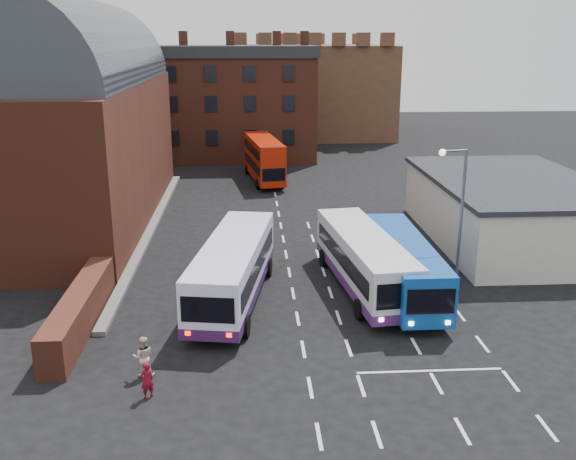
{
  "coord_description": "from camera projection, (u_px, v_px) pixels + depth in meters",
  "views": [
    {
      "loc": [
        -2.23,
        -26.02,
        13.1
      ],
      "look_at": [
        0.0,
        10.0,
        2.2
      ],
      "focal_mm": 40.0,
      "sensor_mm": 36.0,
      "label": 1
    }
  ],
  "objects": [
    {
      "name": "railway_station",
      "position": [
        62.0,
        117.0,
        45.72
      ],
      "size": [
        12.0,
        28.0,
        16.0
      ],
      "color": "#602B1E",
      "rests_on": "ground"
    },
    {
      "name": "forecourt_wall",
      "position": [
        80.0,
        310.0,
        29.83
      ],
      "size": [
        1.2,
        10.0,
        1.8
      ],
      "primitive_type": "cube",
      "color": "#602B1E",
      "rests_on": "ground"
    },
    {
      "name": "bus_white_outbound",
      "position": [
        233.0,
        266.0,
        32.72
      ],
      "size": [
        4.53,
        11.93,
        3.18
      ],
      "rotation": [
        0.0,
        0.0,
        -0.17
      ],
      "color": "white",
      "rests_on": "ground"
    },
    {
      "name": "brick_terrace",
      "position": [
        214.0,
        108.0,
        70.79
      ],
      "size": [
        22.0,
        10.0,
        11.0
      ],
      "primitive_type": "cube",
      "color": "brown",
      "rests_on": "ground"
    },
    {
      "name": "bus_blue",
      "position": [
        403.0,
        263.0,
        33.57
      ],
      "size": [
        2.75,
        10.81,
        2.95
      ],
      "rotation": [
        0.0,
        0.0,
        3.14
      ],
      "color": "#0F479F",
      "rests_on": "ground"
    },
    {
      "name": "pedestrian_beige",
      "position": [
        143.0,
        357.0,
        25.6
      ],
      "size": [
        0.88,
        0.71,
        1.71
      ],
      "primitive_type": "imported",
      "rotation": [
        0.0,
        0.0,
        3.22
      ],
      "color": "beige",
      "rests_on": "ground"
    },
    {
      "name": "bus_red_double",
      "position": [
        264.0,
        159.0,
        60.03
      ],
      "size": [
        3.7,
        10.3,
        4.03
      ],
      "rotation": [
        0.0,
        0.0,
        3.28
      ],
      "color": "#AE1C06",
      "rests_on": "ground"
    },
    {
      "name": "bus_white_inbound",
      "position": [
        364.0,
        258.0,
        34.12
      ],
      "size": [
        3.87,
        11.48,
        3.07
      ],
      "rotation": [
        0.0,
        0.0,
        3.26
      ],
      "color": "silver",
      "rests_on": "ground"
    },
    {
      "name": "street_lamp",
      "position": [
        457.0,
        208.0,
        32.63
      ],
      "size": [
        1.56,
        0.55,
        7.82
      ],
      "rotation": [
        0.0,
        0.0,
        0.22
      ],
      "color": "#585B62",
      "rests_on": "ground"
    },
    {
      "name": "cream_building",
      "position": [
        510.0,
        209.0,
        42.42
      ],
      "size": [
        10.4,
        16.4,
        4.25
      ],
      "color": "beige",
      "rests_on": "ground"
    },
    {
      "name": "ground",
      "position": [
        302.0,
        341.0,
        28.78
      ],
      "size": [
        180.0,
        180.0,
        0.0
      ],
      "primitive_type": "plane",
      "color": "black"
    },
    {
      "name": "pedestrian_red",
      "position": [
        147.0,
        380.0,
        24.09
      ],
      "size": [
        0.63,
        0.58,
        1.45
      ],
      "primitive_type": "imported",
      "rotation": [
        0.0,
        0.0,
        3.71
      ],
      "color": "maroon",
      "rests_on": "ground"
    },
    {
      "name": "castle_keep",
      "position": [
        306.0,
        89.0,
        90.46
      ],
      "size": [
        22.0,
        22.0,
        12.0
      ],
      "primitive_type": "cube",
      "color": "brown",
      "rests_on": "ground"
    }
  ]
}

